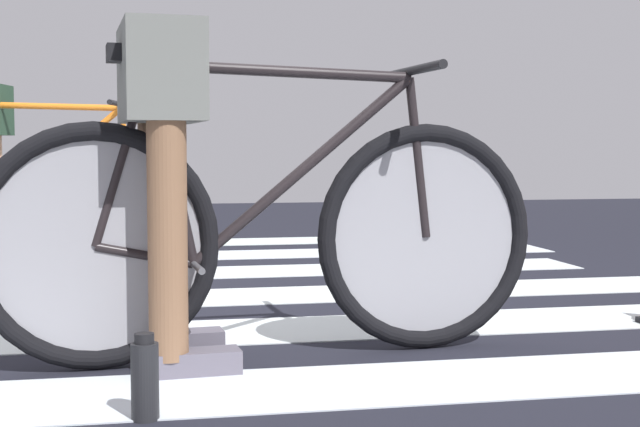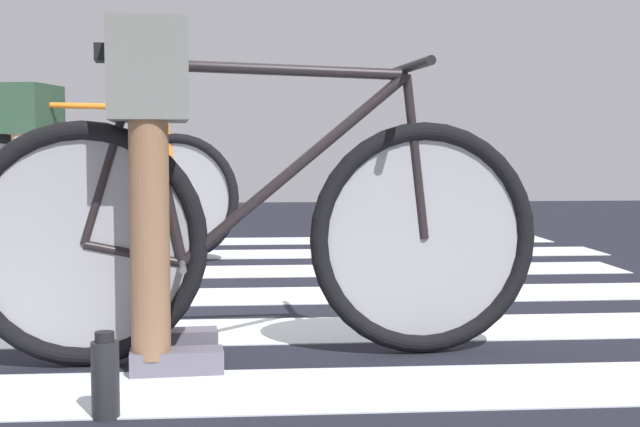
% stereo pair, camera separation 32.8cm
% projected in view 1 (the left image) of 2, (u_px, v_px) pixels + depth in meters
% --- Properties ---
extents(ground, '(18.00, 14.00, 0.02)m').
position_uv_depth(ground, '(76.00, 322.00, 3.38)').
color(ground, black).
extents(crosswalk_markings, '(5.49, 5.74, 0.00)m').
position_uv_depth(crosswalk_markings, '(82.00, 318.00, 3.39)').
color(crosswalk_markings, silver).
rests_on(crosswalk_markings, ground).
extents(bicycle_1_of_2, '(1.73, 0.52, 0.93)m').
position_uv_depth(bicycle_1_of_2, '(268.00, 232.00, 2.72)').
color(bicycle_1_of_2, black).
rests_on(bicycle_1_of_2, ground).
extents(cyclist_1_of_2, '(0.34, 0.43, 0.99)m').
position_uv_depth(cyclist_1_of_2, '(163.00, 147.00, 2.61)').
color(cyclist_1_of_2, brown).
rests_on(cyclist_1_of_2, ground).
extents(bicycle_2_of_2, '(1.71, 0.56, 0.93)m').
position_uv_depth(bicycle_2_of_2, '(40.00, 194.00, 4.97)').
color(bicycle_2_of_2, black).
rests_on(bicycle_2_of_2, ground).
extents(water_bottle, '(0.07, 0.07, 0.21)m').
position_uv_depth(water_bottle, '(145.00, 379.00, 2.12)').
color(water_bottle, black).
rests_on(water_bottle, ground).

